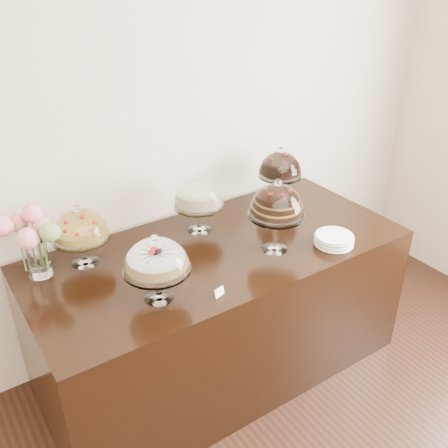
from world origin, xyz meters
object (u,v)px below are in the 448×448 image
display_counter (220,310)px  flower_vase (30,236)px  cake_stand_fruit_tart (80,227)px  cake_stand_dark_choco (280,167)px  plate_stack (334,240)px  cake_stand_cheesecake (199,195)px  cake_stand_sugar_sponge (156,259)px  cake_stand_choco_layer (277,203)px

display_counter → flower_vase: size_ratio=5.74×
display_counter → cake_stand_fruit_tart: (-0.70, 0.28, 0.67)m
display_counter → cake_stand_dark_choco: 1.01m
plate_stack → cake_stand_cheesecake: bearing=133.6°
cake_stand_fruit_tart → plate_stack: bearing=-25.9°
cake_stand_dark_choco → plate_stack: size_ratio=1.80×
cake_stand_cheesecake → cake_stand_sugar_sponge: bearing=-137.6°
cake_stand_dark_choco → flower_vase: size_ratio=1.04×
cake_stand_sugar_sponge → plate_stack: cake_stand_sugar_sponge is taller
cake_stand_dark_choco → cake_stand_fruit_tart: size_ratio=1.13×
cake_stand_sugar_sponge → cake_stand_dark_choco: cake_stand_dark_choco is taller
cake_stand_dark_choco → cake_stand_sugar_sponge: bearing=-156.7°
flower_vase → plate_stack: bearing=-22.6°
display_counter → cake_stand_sugar_sponge: (-0.51, -0.23, 0.68)m
cake_stand_sugar_sponge → cake_stand_cheesecake: bearing=42.4°
cake_stand_sugar_sponge → plate_stack: bearing=-5.7°
cake_stand_choco_layer → plate_stack: bearing=-25.4°
cake_stand_dark_choco → cake_stand_cheesecake: bearing=-177.9°
cake_stand_choco_layer → cake_stand_cheesecake: (-0.24, 0.44, -0.06)m
display_counter → cake_stand_sugar_sponge: size_ratio=6.16×
cake_stand_choco_layer → flower_vase: size_ratio=1.14×
cake_stand_sugar_sponge → cake_stand_choco_layer: bearing=3.2°
cake_stand_sugar_sponge → flower_vase: flower_vase is taller
cake_stand_cheesecake → flower_vase: size_ratio=0.99×
cake_stand_fruit_tart → flower_vase: (-0.25, 0.01, 0.02)m
cake_stand_fruit_tart → plate_stack: (1.28, -0.62, -0.19)m
display_counter → cake_stand_sugar_sponge: cake_stand_sugar_sponge is taller
cake_stand_fruit_tart → cake_stand_choco_layer: bearing=-26.1°
cake_stand_dark_choco → cake_stand_fruit_tart: bearing=179.6°
cake_stand_choco_layer → cake_stand_fruit_tart: bearing=153.9°
cake_stand_choco_layer → flower_vase: (-1.21, 0.48, -0.06)m
display_counter → cake_stand_choco_layer: bearing=-35.8°
cake_stand_choco_layer → cake_stand_cheesecake: cake_stand_choco_layer is taller
cake_stand_sugar_sponge → flower_vase: (-0.44, 0.53, 0.01)m
cake_stand_choco_layer → flower_vase: cake_stand_choco_layer is taller
display_counter → flower_vase: 1.21m
cake_stand_cheesecake → cake_stand_fruit_tart: 0.72m
cake_stand_sugar_sponge → cake_stand_choco_layer: cake_stand_choco_layer is taller
cake_stand_dark_choco → cake_stand_choco_layer: bearing=-131.4°
cake_stand_choco_layer → plate_stack: (0.32, -0.15, -0.26)m
cake_stand_cheesecake → plate_stack: size_ratio=1.71×
display_counter → plate_stack: (0.58, -0.34, 0.48)m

